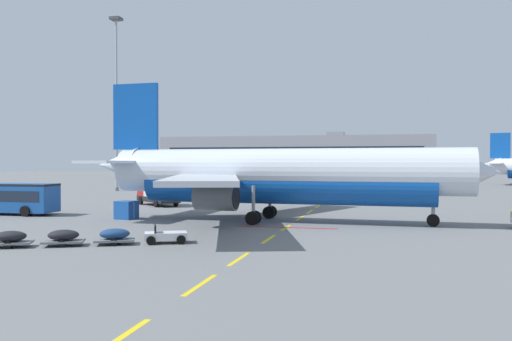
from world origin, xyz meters
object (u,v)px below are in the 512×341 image
at_px(uld_cargo_container, 126,210).
at_px(apron_light_mast_near, 116,86).
at_px(airliner_foreground, 278,175).
at_px(fuel_service_truck, 159,191).
at_px(baggage_train, 90,236).

xyz_separation_m(uld_cargo_container, apron_light_mast_near, (-23.18, 42.07, 17.53)).
bearing_deg(airliner_foreground, fuel_service_truck, 141.27).
height_order(airliner_foreground, uld_cargo_container, airliner_foreground).
height_order(uld_cargo_container, apron_light_mast_near, apron_light_mast_near).
height_order(airliner_foreground, baggage_train, airliner_foreground).
relative_size(baggage_train, uld_cargo_container, 6.05).
bearing_deg(baggage_train, uld_cargo_container, 108.65).
height_order(baggage_train, apron_light_mast_near, apron_light_mast_near).
xyz_separation_m(airliner_foreground, uld_cargo_container, (-13.53, -0.96, -3.15)).
bearing_deg(fuel_service_truck, apron_light_mast_near, 125.80).
relative_size(baggage_train, apron_light_mast_near, 0.37).
bearing_deg(apron_light_mast_near, airliner_foreground, -48.24).
distance_m(airliner_foreground, uld_cargo_container, 13.92).
relative_size(fuel_service_truck, uld_cargo_container, 3.68).
bearing_deg(uld_cargo_container, baggage_train, -71.35).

